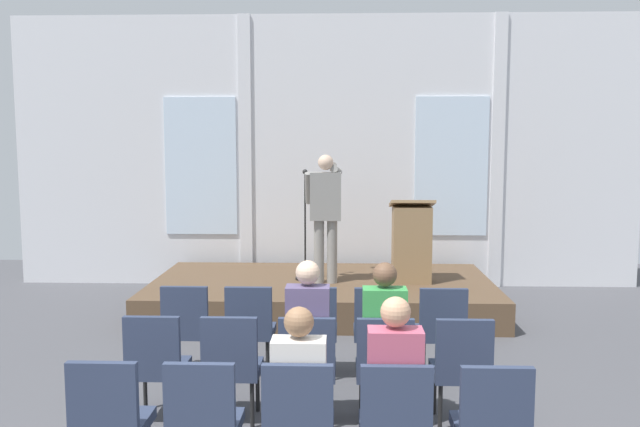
% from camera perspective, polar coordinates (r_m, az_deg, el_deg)
% --- Properties ---
extents(rear_partition, '(10.09, 0.14, 4.35)m').
position_cam_1_polar(rear_partition, '(10.55, 0.58, 5.34)').
color(rear_partition, silver).
rests_on(rear_partition, ground).
extents(stage_platform, '(4.73, 2.56, 0.41)m').
position_cam_1_polar(stage_platform, '(9.23, 0.19, -7.09)').
color(stage_platform, brown).
rests_on(stage_platform, ground).
extents(speaker, '(0.51, 0.69, 1.76)m').
position_cam_1_polar(speaker, '(8.88, 0.48, 0.44)').
color(speaker, gray).
rests_on(speaker, stage_platform).
extents(mic_stand, '(0.28, 0.28, 1.55)m').
position_cam_1_polar(mic_stand, '(9.17, -1.30, -3.73)').
color(mic_stand, black).
rests_on(mic_stand, stage_platform).
extents(lectern, '(0.60, 0.48, 1.16)m').
position_cam_1_polar(lectern, '(9.07, 8.02, -2.52)').
color(lectern, '#93724C').
rests_on(lectern, stage_platform).
extents(chair_r0_c0, '(0.46, 0.44, 0.94)m').
position_cam_1_polar(chair_r0_c0, '(6.73, -11.53, -9.44)').
color(chair_r0_c0, black).
rests_on(chair_r0_c0, ground).
extents(chair_r0_c1, '(0.46, 0.44, 0.94)m').
position_cam_1_polar(chair_r0_c1, '(6.62, -6.12, -9.63)').
color(chair_r0_c1, black).
rests_on(chair_r0_c1, ground).
extents(chair_r0_c2, '(0.46, 0.44, 0.94)m').
position_cam_1_polar(chair_r0_c2, '(6.56, -0.57, -9.74)').
color(chair_r0_c2, black).
rests_on(chair_r0_c2, ground).
extents(chair_r0_c3, '(0.46, 0.44, 0.94)m').
position_cam_1_polar(chair_r0_c3, '(6.56, 5.04, -9.76)').
color(chair_r0_c3, black).
rests_on(chair_r0_c3, ground).
extents(chair_r0_c4, '(0.46, 0.44, 0.94)m').
position_cam_1_polar(chair_r0_c4, '(6.62, 10.58, -9.69)').
color(chair_r0_c4, black).
rests_on(chair_r0_c4, ground).
extents(chair_r1_c0, '(0.46, 0.44, 0.94)m').
position_cam_1_polar(chair_r1_c0, '(5.72, -14.14, -12.37)').
color(chair_r1_c0, black).
rests_on(chair_r1_c0, ground).
extents(chair_r1_c1, '(0.46, 0.44, 0.94)m').
position_cam_1_polar(chair_r1_c1, '(5.58, -7.74, -12.71)').
color(chair_r1_c1, black).
rests_on(chair_r1_c1, ground).
extents(chair_r1_c2, '(0.46, 0.44, 0.94)m').
position_cam_1_polar(chair_r1_c2, '(5.52, -1.09, -12.89)').
color(chair_r1_c2, black).
rests_on(chair_r1_c2, ground).
extents(audience_r1_c2, '(0.36, 0.39, 1.38)m').
position_cam_1_polar(audience_r1_c2, '(5.52, -1.05, -10.39)').
color(audience_r1_c2, '#2D2D33').
rests_on(audience_r1_c2, ground).
extents(chair_r1_c3, '(0.46, 0.44, 0.94)m').
position_cam_1_polar(chair_r1_c3, '(5.52, 5.65, -12.91)').
color(chair_r1_c3, black).
rests_on(chair_r1_c3, ground).
extents(audience_r1_c3, '(0.36, 0.39, 1.37)m').
position_cam_1_polar(audience_r1_c3, '(5.53, 5.62, -10.47)').
color(audience_r1_c3, '#2D2D33').
rests_on(audience_r1_c3, ground).
extents(chair_r1_c4, '(0.46, 0.44, 0.94)m').
position_cam_1_polar(chair_r1_c4, '(5.60, 12.28, -12.76)').
color(chair_r1_c4, black).
rests_on(chair_r1_c4, ground).
extents(chair_r2_c0, '(0.46, 0.44, 0.94)m').
position_cam_1_polar(chair_r2_c0, '(4.75, -17.95, -16.47)').
color(chair_r2_c0, black).
rests_on(chair_r2_c0, ground).
extents(chair_r2_c1, '(0.46, 0.44, 0.94)m').
position_cam_1_polar(chair_r2_c1, '(4.58, -10.15, -17.12)').
color(chair_r2_c1, black).
rests_on(chair_r2_c1, ground).
extents(chair_r2_c2, '(0.46, 0.44, 0.94)m').
position_cam_1_polar(chair_r2_c2, '(4.50, -1.87, -17.48)').
color(chair_r2_c2, black).
rests_on(chair_r2_c2, ground).
extents(audience_r2_c2, '(0.36, 0.39, 1.27)m').
position_cam_1_polar(audience_r2_c2, '(4.51, -1.81, -15.01)').
color(audience_r2_c2, '#2D2D33').
rests_on(audience_r2_c2, ground).
extents(chair_r2_c3, '(0.46, 0.44, 0.94)m').
position_cam_1_polar(chair_r2_c3, '(4.50, 6.57, -17.50)').
color(chair_r2_c3, black).
rests_on(chair_r2_c3, ground).
extents(audience_r2_c3, '(0.36, 0.39, 1.35)m').
position_cam_1_polar(audience_r2_c3, '(4.50, 6.52, -14.62)').
color(audience_r2_c3, '#2D2D33').
rests_on(audience_r2_c3, ground).
extents(chair_r2_c4, '(0.46, 0.44, 0.94)m').
position_cam_1_polar(chair_r2_c4, '(4.60, 14.81, -17.17)').
color(chair_r2_c4, black).
rests_on(chair_r2_c4, ground).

